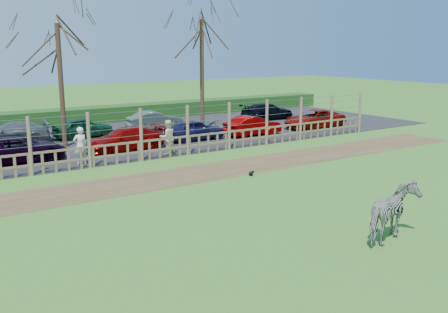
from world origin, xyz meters
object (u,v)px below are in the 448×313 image
car_3 (125,139)px  car_4 (194,130)px  tree_right (202,48)px  visitor_a (80,146)px  car_10 (83,127)px  car_9 (11,133)px  tree_mid (59,55)px  visitor_b (168,137)px  zebra (394,213)px  car_5 (253,126)px  crow (251,173)px  car_6 (314,119)px  car_11 (155,121)px  car_2 (18,149)px  car_13 (268,111)px

car_3 → car_4: bearing=98.1°
tree_right → visitor_a: size_ratio=4.26×
tree_right → visitor_a: (-9.66, -5.22, -4.34)m
visitor_a → car_10: 7.28m
car_9 → tree_mid: bearing=50.2°
tree_right → visitor_b: tree_right is taller
tree_mid → car_3: 5.58m
zebra → visitor_b: visitor_b is taller
visitor_b → car_5: size_ratio=0.47×
visitor_a → crow: size_ratio=6.60×
car_3 → car_4: same height
crow → car_3: bearing=107.2°
car_3 → car_6: (13.38, -0.01, 0.00)m
visitor_b → car_11: visitor_b is taller
car_5 → car_4: bearing=79.4°
visitor_a → car_2: 3.06m
tree_mid → car_5: 11.68m
visitor_b → car_3: visitor_b is taller
car_6 → car_13: size_ratio=1.04×
visitor_b → crow: 5.80m
car_9 → car_10: size_ratio=1.17×
zebra → car_10: 20.81m
car_6 → car_10: size_ratio=1.23×
tree_right → car_11: size_ratio=2.02×
car_2 → car_10: 6.69m
tree_mid → visitor_b: bearing=-53.3°
zebra → car_13: zebra is taller
car_9 → car_4: bearing=69.1°
tree_right → car_3: size_ratio=1.78×
car_4 → car_9: (-9.06, 4.63, 0.00)m
car_4 → car_13: 9.89m
visitor_b → car_5: bearing=-157.7°
tree_mid → car_9: tree_mid is taller
tree_mid → car_5: tree_mid is taller
car_5 → car_11: 6.59m
car_6 → car_9: (-17.91, 5.24, 0.00)m
car_10 → tree_right: bearing=-108.0°
tree_mid → car_3: bearing=-51.7°
car_2 → visitor_a: bearing=-129.1°
crow → visitor_b: bearing=99.7°
visitor_b → car_4: 4.10m
tree_mid → car_3: tree_mid is taller
crow → car_5: size_ratio=0.07×
car_3 → car_6: size_ratio=0.96×
tree_right → car_5: (1.50, -3.39, -4.60)m
car_5 → car_9: 13.82m
visitor_b → car_11: (2.87, 7.31, -0.26)m
car_13 → visitor_b: bearing=123.6°
visitor_b → car_9: visitor_b is taller
tree_mid → visitor_b: 7.32m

